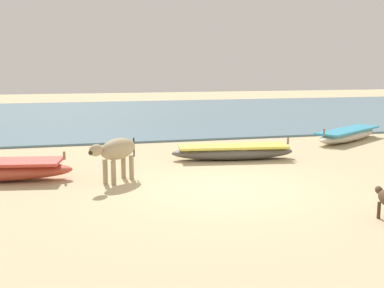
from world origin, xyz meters
name	(u,v)px	position (x,y,z in m)	size (l,w,h in m)	color
ground	(221,188)	(0.00, 0.00, 0.00)	(80.00, 80.00, 0.00)	#CCB789
sea_water	(131,115)	(0.00, 16.69, 0.04)	(60.00, 20.00, 0.08)	slate
fishing_boat_1	(233,152)	(1.37, 3.06, 0.24)	(3.77, 1.38, 0.63)	#5B5651
fishing_boat_4	(348,135)	(6.72, 5.30, 0.24)	(3.95, 2.94, 0.64)	beige
cow_adult_dun	(117,151)	(-2.26, 1.18, 0.76)	(1.35, 1.34, 1.06)	tan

